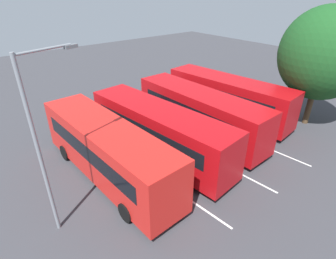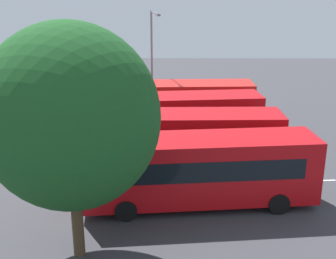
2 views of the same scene
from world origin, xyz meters
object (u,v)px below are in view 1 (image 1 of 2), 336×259
Objects in this scene: bus_far_left at (228,96)px; bus_center_left at (200,112)px; bus_center_right at (159,131)px; depot_tree at (323,54)px; pedestrian at (169,81)px; street_lamp at (42,140)px; bus_far_right at (107,149)px.

bus_center_left is (-0.72, 4.01, 0.00)m from bus_far_left.
bus_center_right is 13.24m from depot_tree.
depot_tree is at bearing 59.43° from pedestrian.
bus_center_right is 7.84m from street_lamp.
bus_center_right reaches higher than pedestrian.
bus_far_left is at bearing -4.68° from street_lamp.
bus_far_right is at bearing 76.18° from depot_tree.
street_lamp is at bearing 115.43° from bus_far_right.
street_lamp is (-2.16, 11.09, 2.80)m from bus_center_left.
pedestrian is at bearing 16.48° from depot_tree.
bus_far_right is 1.36× the size of street_lamp.
depot_tree is (-4.17, -8.14, 3.71)m from bus_center_left.
street_lamp is at bearing 84.05° from depot_tree.
bus_far_right reaches higher than pedestrian.
bus_far_left is 15.62m from street_lamp.
bus_far_left is 1.37× the size of street_lamp.
bus_far_left is 8.11m from pedestrian.
depot_tree reaches higher than bus_far_left.
depot_tree is (-4.89, -4.13, 3.71)m from bus_far_left.
depot_tree is at bearing -21.43° from street_lamp.
pedestrian is at bearing -48.12° from bus_center_right.
depot_tree is at bearing -118.74° from bus_center_left.
bus_center_left is 9.82m from pedestrian.
bus_center_right is at bearing 72.65° from depot_tree.
depot_tree reaches higher than bus_far_right.
bus_center_right is (-1.10, 8.00, 0.00)m from bus_far_left.
street_lamp is (-2.88, 15.10, 2.80)m from bus_far_left.
bus_far_right is 6.44× the size of pedestrian.
bus_center_right is 6.50× the size of pedestrian.
bus_far_left and bus_far_right have the same top height.
bus_far_left is 1.00× the size of bus_center_right.
bus_far_left and bus_center_left have the same top height.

